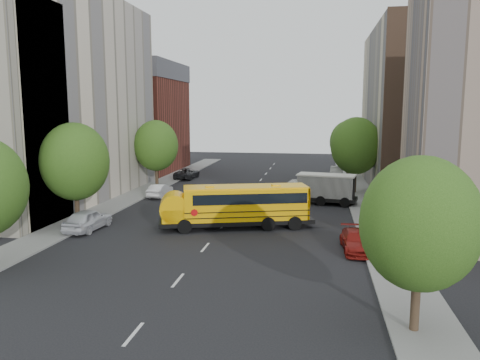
% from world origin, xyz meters
% --- Properties ---
extents(ground, '(120.00, 120.00, 0.00)m').
position_xyz_m(ground, '(0.00, 0.00, 0.00)').
color(ground, black).
rests_on(ground, ground).
extents(sidewalk_left, '(3.00, 80.00, 0.12)m').
position_xyz_m(sidewalk_left, '(-11.50, 5.00, 0.06)').
color(sidewalk_left, slate).
rests_on(sidewalk_left, ground).
extents(sidewalk_right, '(3.00, 80.00, 0.12)m').
position_xyz_m(sidewalk_right, '(11.50, 5.00, 0.06)').
color(sidewalk_right, slate).
rests_on(sidewalk_right, ground).
extents(lane_markings, '(0.15, 64.00, 0.01)m').
position_xyz_m(lane_markings, '(0.00, 10.00, 0.01)').
color(lane_markings, silver).
rests_on(lane_markings, ground).
extents(building_left_cream, '(10.00, 26.00, 20.00)m').
position_xyz_m(building_left_cream, '(-18.00, 6.00, 10.00)').
color(building_left_cream, beige).
rests_on(building_left_cream, ground).
extents(building_left_redbrick, '(10.00, 15.00, 13.00)m').
position_xyz_m(building_left_redbrick, '(-18.00, 28.00, 6.50)').
color(building_left_redbrick, maroon).
rests_on(building_left_redbrick, ground).
extents(building_right_far, '(10.00, 22.00, 18.00)m').
position_xyz_m(building_right_far, '(18.00, 20.00, 9.00)').
color(building_right_far, '#C1B596').
rests_on(building_right_far, ground).
extents(building_right_sidewall, '(10.10, 0.30, 18.00)m').
position_xyz_m(building_right_sidewall, '(18.00, 9.00, 9.00)').
color(building_right_sidewall, brown).
rests_on(building_right_sidewall, ground).
extents(street_tree_1, '(5.12, 5.12, 7.90)m').
position_xyz_m(street_tree_1, '(-11.00, -4.00, 4.95)').
color(street_tree_1, '#38281C').
rests_on(street_tree_1, ground).
extents(street_tree_2, '(4.99, 4.99, 7.71)m').
position_xyz_m(street_tree_2, '(-11.00, 14.00, 4.83)').
color(street_tree_2, '#38281C').
rests_on(street_tree_2, ground).
extents(street_tree_3, '(4.61, 4.61, 7.11)m').
position_xyz_m(street_tree_3, '(11.00, -18.00, 4.45)').
color(street_tree_3, '#38281C').
rests_on(street_tree_3, ground).
extents(street_tree_4, '(5.25, 5.25, 8.10)m').
position_xyz_m(street_tree_4, '(11.00, 14.00, 5.08)').
color(street_tree_4, '#38281C').
rests_on(street_tree_4, ground).
extents(street_tree_5, '(4.86, 4.86, 7.51)m').
position_xyz_m(street_tree_5, '(11.00, 26.00, 4.70)').
color(street_tree_5, '#38281C').
rests_on(street_tree_5, ground).
extents(school_bus, '(11.77, 5.81, 3.25)m').
position_xyz_m(school_bus, '(1.01, -2.59, 1.81)').
color(school_bus, black).
rests_on(school_bus, ground).
extents(safari_truck, '(6.96, 3.56, 2.84)m').
position_xyz_m(safari_truck, '(7.49, 7.73, 1.51)').
color(safari_truck, black).
rests_on(safari_truck, ground).
extents(parked_car_0, '(2.15, 4.79, 1.60)m').
position_xyz_m(parked_car_0, '(-9.60, -5.10, 0.80)').
color(parked_car_0, silver).
rests_on(parked_car_0, ground).
extents(parked_car_1, '(1.57, 4.10, 1.33)m').
position_xyz_m(parked_car_1, '(-8.80, 8.67, 0.67)').
color(parked_car_1, silver).
rests_on(parked_car_1, ground).
extents(parked_car_2, '(2.52, 5.04, 1.37)m').
position_xyz_m(parked_car_2, '(-9.60, 21.54, 0.69)').
color(parked_car_2, black).
rests_on(parked_car_2, ground).
extents(parked_car_3, '(2.10, 4.58, 1.30)m').
position_xyz_m(parked_car_3, '(9.60, -7.19, 0.65)').
color(parked_car_3, maroon).
rests_on(parked_car_3, ground).
extents(parked_car_4, '(2.02, 4.16, 1.37)m').
position_xyz_m(parked_car_4, '(8.80, 10.49, 0.68)').
color(parked_car_4, '#373B60').
rests_on(parked_car_4, ground).
extents(parked_car_5, '(1.91, 4.57, 1.47)m').
position_xyz_m(parked_car_5, '(9.55, 25.67, 0.73)').
color(parked_car_5, gray).
rests_on(parked_car_5, ground).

